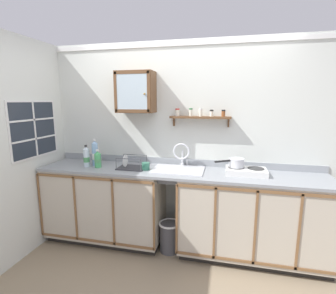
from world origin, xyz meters
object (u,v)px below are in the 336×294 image
hot_plate_stove (246,171)px  bottle_opaque_white_1 (95,154)px  bottle_soda_green_0 (98,159)px  trash_bin (170,236)px  bottle_water_clear_2 (86,157)px  bottle_water_blue_3 (95,154)px  saucepan (236,162)px  dish_rack (131,166)px  mug (146,166)px  wall_cabinet (136,92)px  sink (178,171)px

hot_plate_stove → bottle_opaque_white_1: size_ratio=1.66×
bottle_soda_green_0 → trash_bin: bottle_soda_green_0 is taller
bottle_soda_green_0 → bottle_water_clear_2: (-0.15, -0.00, 0.02)m
bottle_soda_green_0 → bottle_water_blue_3: 0.11m
saucepan → dish_rack: (-1.20, -0.07, -0.10)m
saucepan → trash_bin: size_ratio=0.89×
bottle_opaque_white_1 → mug: 0.73m
bottle_water_blue_3 → dish_rack: size_ratio=1.03×
dish_rack → hot_plate_stove: bearing=2.1°
bottle_water_clear_2 → dish_rack: (0.55, 0.05, -0.09)m
bottle_water_clear_2 → wall_cabinet: size_ratio=0.55×
sink → wall_cabinet: bearing=168.2°
bottle_water_blue_3 → bottle_opaque_white_1: bearing=116.7°
sink → bottle_soda_green_0: size_ratio=2.69×
bottle_water_clear_2 → trash_bin: size_ratio=0.75×
bottle_water_blue_3 → wall_cabinet: bearing=17.6°
bottle_water_blue_3 → trash_bin: 1.33m
bottle_soda_green_0 → dish_rack: 0.41m
bottle_opaque_white_1 → bottle_water_blue_3: bottle_water_blue_3 is taller
dish_rack → wall_cabinet: (0.02, 0.17, 0.86)m
wall_cabinet → trash_bin: bearing=-26.6°
dish_rack → wall_cabinet: wall_cabinet is taller
sink → bottle_water_blue_3: bottle_water_blue_3 is taller
mug → trash_bin: 0.87m
trash_bin → bottle_soda_green_0: bearing=179.4°
dish_rack → bottle_water_blue_3: bearing=177.7°
bottle_soda_green_0 → bottle_water_clear_2: bottle_water_clear_2 is taller
bottle_water_clear_2 → bottle_water_blue_3: size_ratio=0.81×
wall_cabinet → sink: bearing=-11.8°
mug → wall_cabinet: bearing=130.7°
hot_plate_stove → saucepan: (-0.11, 0.02, 0.09)m
bottle_water_blue_3 → trash_bin: bearing=-4.7°
trash_bin → bottle_opaque_white_1: bearing=170.4°
hot_plate_stove → bottle_water_clear_2: (-1.86, -0.10, 0.08)m
bottle_water_clear_2 → hot_plate_stove: bearing=3.1°
bottle_soda_green_0 → bottle_opaque_white_1: bearing=126.4°
mug → trash_bin: (0.29, -0.03, -0.82)m
bottle_water_clear_2 → bottle_soda_green_0: bearing=0.0°
dish_rack → trash_bin: (0.48, -0.06, -0.80)m
bottle_water_clear_2 → wall_cabinet: 0.98m
sink → bottle_soda_green_0: 0.97m
bottle_soda_green_0 → dish_rack: bearing=7.4°
bottle_opaque_white_1 → trash_bin: size_ratio=0.73×
bottle_opaque_white_1 → bottle_water_clear_2: (-0.03, -0.16, -0.00)m
sink → bottle_water_clear_2: sink is taller
bottle_water_clear_2 → sink: bearing=5.7°
hot_plate_stove → dish_rack: bearing=-177.9°
dish_rack → bottle_soda_green_0: bearing=-172.6°
saucepan → bottle_soda_green_0: bearing=-175.8°
dish_rack → saucepan: bearing=3.1°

